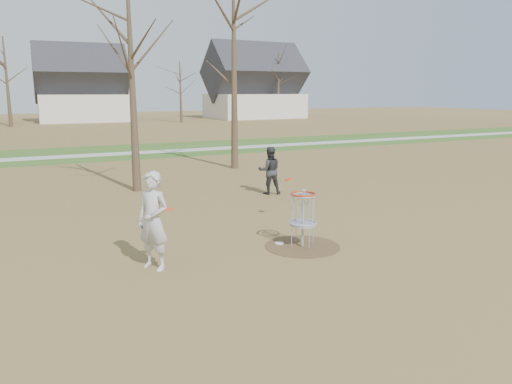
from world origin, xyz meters
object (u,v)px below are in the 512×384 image
player_throwing (270,170)px  disc_golf_basket (303,209)px  disc_grounded (279,243)px  player_standing (153,221)px

player_throwing → disc_golf_basket: 6.24m
player_throwing → disc_grounded: size_ratio=7.74×
player_throwing → disc_golf_basket: bearing=86.8°
disc_golf_basket → player_standing: bearing=179.1°
disc_grounded → disc_golf_basket: disc_golf_basket is taller
player_standing → disc_grounded: bearing=61.5°
disc_grounded → disc_golf_basket: bearing=-45.2°
player_throwing → disc_golf_basket: player_throwing is taller
player_standing → disc_grounded: player_standing is taller
player_standing → disc_golf_basket: bearing=54.3°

